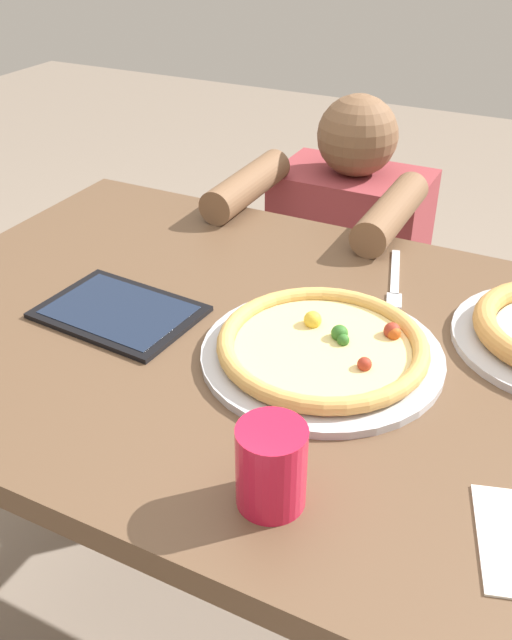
{
  "coord_description": "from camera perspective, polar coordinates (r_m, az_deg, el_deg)",
  "views": [
    {
      "loc": [
        0.37,
        -0.78,
        1.33
      ],
      "look_at": [
        -0.02,
        -0.01,
        0.78
      ],
      "focal_mm": 39.18,
      "sensor_mm": 36.0,
      "label": 1
    }
  ],
  "objects": [
    {
      "name": "drink_cup_colored",
      "position": [
        0.76,
        1.25,
        -11.86
      ],
      "size": [
        0.08,
        0.08,
        0.1
      ],
      "color": "red",
      "rests_on": "dining_table"
    },
    {
      "name": "pizza_near",
      "position": [
        0.99,
        5.47,
        -2.29
      ],
      "size": [
        0.34,
        0.34,
        0.04
      ],
      "color": "#B7B7BC",
      "rests_on": "dining_table"
    },
    {
      "name": "ground_plane",
      "position": [
        1.59,
        0.82,
        -24.45
      ],
      "size": [
        8.0,
        8.0,
        0.0
      ],
      "primitive_type": "plane",
      "color": "gray"
    },
    {
      "name": "dining_table",
      "position": [
        1.11,
        1.08,
        -6.27
      ],
      "size": [
        1.23,
        0.82,
        0.75
      ],
      "color": "brown",
      "rests_on": "ground"
    },
    {
      "name": "tablet",
      "position": [
        1.11,
        -11.1,
        0.66
      ],
      "size": [
        0.25,
        0.19,
        0.01
      ],
      "color": "black",
      "rests_on": "dining_table"
    },
    {
      "name": "fork",
      "position": [
        1.21,
        11.27,
        3.18
      ],
      "size": [
        0.07,
        0.2,
        0.0
      ],
      "color": "silver",
      "rests_on": "dining_table"
    },
    {
      "name": "diner_seated",
      "position": [
        1.77,
        7.16,
        1.84
      ],
      "size": [
        0.38,
        0.51,
        0.94
      ],
      "color": "#333847",
      "rests_on": "ground"
    }
  ]
}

